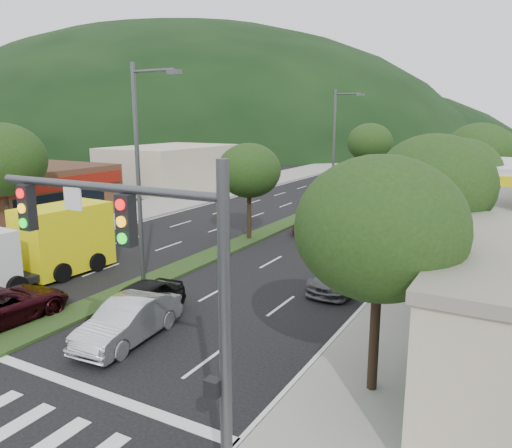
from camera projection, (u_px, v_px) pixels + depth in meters
The scene contains 26 objects.
sidewalk_right at pixel (472, 238), 31.96m from camera, with size 5.00×90.00×0.15m, color gray.
sidewalk_left at pixel (161, 205), 44.02m from camera, with size 6.00×90.00×0.15m, color gray.
median at pixel (310, 213), 40.44m from camera, with size 1.60×56.00×0.12m, color #203413.
traffic_signal at pixel (157, 274), 9.94m from camera, with size 6.12×0.40×7.00m.
shop_left at pixel (17, 194), 37.64m from camera, with size 10.15×12.00×4.00m.
bldg_left_far at pixel (170, 168), 54.09m from camera, with size 9.00×14.00×4.60m, color #B4AA8F.
hill_far at pixel (169, 143), 148.43m from camera, with size 176.00×132.00×82.00m, color black.
tree_r_a at pixel (380, 228), 13.23m from camera, with size 4.60×4.60×6.63m.
tree_r_b at pixel (434, 185), 20.03m from camera, with size 4.80×4.80×6.94m.
tree_r_c at pixel (460, 173), 26.94m from camera, with size 4.40×4.40×6.48m.
tree_r_d at pixel (479, 153), 35.40m from camera, with size 5.00×5.00×7.17m.
tree_r_e at pixel (490, 149), 44.02m from camera, with size 4.60×4.60×6.71m.
tree_med_near at pixel (249, 171), 30.97m from camera, with size 4.00×4.00×6.02m.
tree_med_far at pixel (370, 143), 53.09m from camera, with size 4.80×4.80×6.94m.
tree_l_a at pixel (2, 160), 29.87m from camera, with size 5.20×5.20×7.25m.
streetlight_near at pixel (141, 166), 22.07m from camera, with size 2.60×0.25×10.00m.
streetlight_mid at pixel (336, 142), 43.46m from camera, with size 2.60×0.25×10.00m.
sedan_silver at pixel (128, 320), 17.42m from camera, with size 1.58×4.54×1.50m, color #B4B7BD.
suv_maroon at pixel (1, 306), 18.87m from camera, with size 2.36×5.11×1.42m, color black.
car_queue_a at pixel (138, 304), 18.93m from camera, with size 1.80×4.48×1.53m, color black.
car_queue_b at pixel (342, 274), 22.77m from camera, with size 1.91×4.71×1.37m, color #4F5055.
car_queue_c at pixel (314, 221), 33.91m from camera, with size 1.63×4.67×1.54m, color #540E11.
car_queue_d at pixel (376, 249), 26.98m from camera, with size 2.28×4.94×1.37m, color black.
box_truck at pixel (50, 245), 24.27m from camera, with size 3.03×7.07×3.42m.
motorhome at pixel (442, 187), 41.45m from camera, with size 3.56×9.96×3.77m.
a_frame_sign at pixel (423, 423), 11.66m from camera, with size 0.72×0.78×1.27m.
Camera 1 is at (15.36, -8.90, 7.72)m, focal length 35.00 mm.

